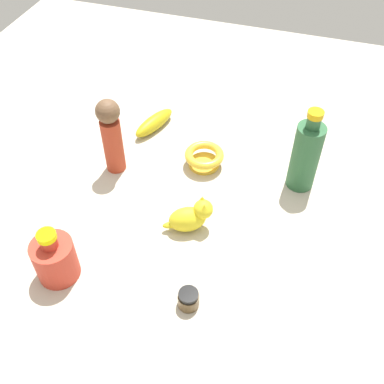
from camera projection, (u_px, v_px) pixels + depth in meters
ground at (192, 209)px, 1.16m from camera, size 2.00×2.00×0.00m
cat_figurine at (191, 216)px, 1.09m from camera, size 0.09×0.12×0.09m
banana at (154, 123)px, 1.37m from camera, size 0.16×0.10×0.04m
nail_polish_jar at (188, 299)px, 0.96m from camera, size 0.05×0.05×0.04m
bottle_short at (55, 259)px, 0.99m from camera, size 0.09×0.09×0.14m
bowl at (204, 157)px, 1.25m from camera, size 0.11×0.11×0.05m
bottle_tall at (306, 155)px, 1.15m from camera, size 0.07×0.07×0.24m
person_figure_adult at (111, 134)px, 1.18m from camera, size 0.06×0.06×0.22m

